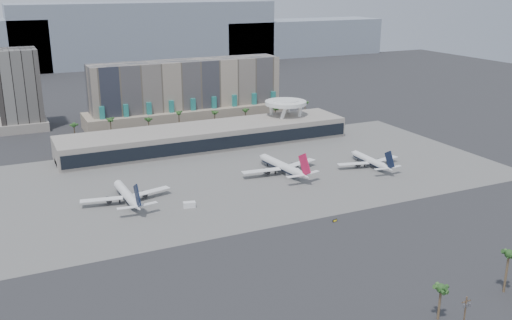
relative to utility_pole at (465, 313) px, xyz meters
name	(u,v)px	position (x,y,z in m)	size (l,w,h in m)	color
ground	(298,212)	(2.00, 96.09, -7.14)	(900.00, 900.00, 0.00)	#232326
apron_pad	(245,173)	(2.00, 151.09, -7.11)	(260.00, 130.00, 0.06)	#5B5B59
mountain_ridge	(119,39)	(29.88, 566.09, 22.75)	(680.00, 60.00, 70.00)	gray
hotel	(188,97)	(12.00, 270.50, 9.67)	(140.00, 30.00, 42.00)	tan
office_tower	(19,94)	(-93.00, 296.09, 15.80)	(30.00, 30.00, 52.00)	black
terminal	(207,136)	(2.00, 205.93, -0.63)	(170.00, 32.50, 14.50)	gray
saucer_structure	(286,105)	(57.00, 212.09, 11.31)	(26.00, 26.00, 21.89)	white
palm_row	(198,116)	(9.00, 241.09, 3.36)	(157.80, 2.80, 13.10)	brown
utility_pole	(465,313)	(0.00, 0.00, 0.00)	(3.20, 0.85, 12.00)	#4C3826
airliner_left	(127,195)	(-60.75, 137.08, -3.54)	(40.19, 41.40, 14.29)	white
airliner_centre	(282,166)	(18.97, 143.46, -3.22)	(43.41, 44.91, 15.53)	white
airliner_right	(370,161)	(65.74, 133.58, -3.84)	(36.87, 37.94, 13.10)	white
service_vehicle_a	(189,205)	(-38.00, 119.90, -5.88)	(5.14, 2.52, 2.52)	white
service_vehicle_b	(290,174)	(20.53, 137.84, -6.13)	(3.93, 2.24, 2.02)	silver
taxiway_sign	(335,221)	(10.32, 80.60, -6.63)	(2.28, 0.80, 1.03)	black
near_palm_a	(441,293)	(-0.46, 9.08, 1.40)	(6.00, 6.00, 11.36)	brown
near_palm_b	(508,258)	(28.66, 12.08, 4.48)	(6.00, 6.00, 14.51)	brown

